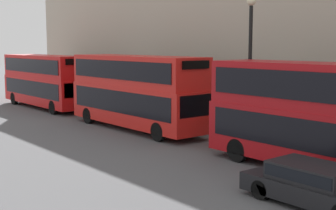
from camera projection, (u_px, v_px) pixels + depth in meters
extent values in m
cube|color=#A80F14|center=(326.00, 138.00, 17.80)|extent=(2.55, 10.13, 2.13)
cube|color=#A80F14|center=(329.00, 87.00, 17.55)|extent=(2.50, 9.93, 1.79)
cube|color=black|center=(327.00, 132.00, 17.77)|extent=(2.59, 9.32, 1.19)
cube|color=black|center=(329.00, 85.00, 17.54)|extent=(2.59, 9.32, 1.07)
cylinder|color=black|center=(238.00, 150.00, 19.86)|extent=(0.30, 1.00, 1.00)
cylinder|color=black|center=(271.00, 143.00, 21.28)|extent=(0.30, 1.00, 1.00)
cube|color=red|center=(136.00, 105.00, 27.32)|extent=(2.55, 10.32, 2.23)
cube|color=red|center=(136.00, 71.00, 27.06)|extent=(2.50, 10.11, 1.73)
cube|color=black|center=(136.00, 100.00, 27.28)|extent=(2.59, 9.50, 1.25)
cube|color=black|center=(136.00, 69.00, 27.05)|extent=(2.59, 9.50, 1.04)
cube|color=black|center=(196.00, 106.00, 23.33)|extent=(2.17, 0.06, 1.11)
cube|color=black|center=(196.00, 65.00, 23.07)|extent=(1.78, 0.06, 0.42)
cylinder|color=black|center=(159.00, 132.00, 24.01)|extent=(0.30, 1.00, 1.00)
cylinder|color=black|center=(191.00, 127.00, 25.43)|extent=(0.30, 1.00, 1.00)
cylinder|color=black|center=(89.00, 116.00, 29.46)|extent=(0.30, 1.00, 1.00)
cylinder|color=black|center=(118.00, 112.00, 30.88)|extent=(0.30, 1.00, 1.00)
cube|color=red|center=(46.00, 90.00, 36.60)|extent=(2.55, 10.47, 2.06)
cube|color=red|center=(45.00, 66.00, 36.36)|extent=(2.50, 10.26, 1.70)
cube|color=black|center=(46.00, 87.00, 36.57)|extent=(2.59, 9.64, 1.15)
cube|color=black|center=(45.00, 65.00, 36.35)|extent=(2.59, 9.64, 1.02)
cube|color=black|center=(78.00, 90.00, 32.56)|extent=(2.17, 0.06, 1.03)
cube|color=black|center=(77.00, 62.00, 32.31)|extent=(1.78, 0.06, 0.41)
cylinder|color=black|center=(54.00, 107.00, 33.22)|extent=(0.30, 1.00, 1.00)
cylinder|color=black|center=(82.00, 105.00, 34.64)|extent=(0.30, 1.00, 1.00)
cylinder|color=black|center=(14.00, 98.00, 38.79)|extent=(0.30, 1.00, 1.00)
cylinder|color=black|center=(40.00, 96.00, 40.21)|extent=(0.30, 1.00, 1.00)
cube|color=black|center=(314.00, 191.00, 14.44)|extent=(1.81, 4.52, 0.58)
cube|color=black|center=(312.00, 173.00, 14.46)|extent=(1.60, 2.48, 0.55)
cube|color=black|center=(312.00, 172.00, 14.45)|extent=(1.63, 2.36, 0.35)
cylinder|color=black|center=(261.00, 190.00, 15.06)|extent=(0.22, 0.64, 0.64)
cylinder|color=black|center=(291.00, 180.00, 16.07)|extent=(0.22, 0.64, 0.64)
cylinder|color=black|center=(250.00, 77.00, 22.64)|extent=(0.18, 0.18, 6.78)
sphere|color=beige|center=(251.00, 1.00, 22.17)|extent=(0.44, 0.44, 0.44)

